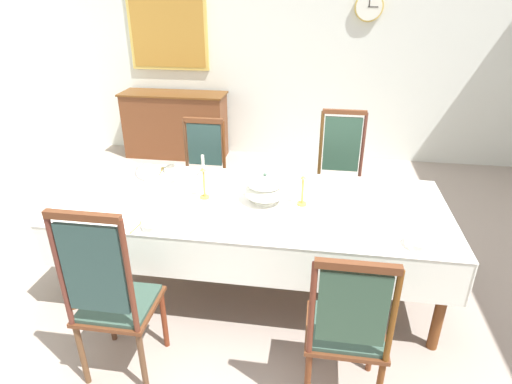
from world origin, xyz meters
TOP-DOWN VIEW (x-y plane):
  - ground at (0.00, 0.00)m, footprint 6.52×5.96m
  - back_wall at (0.00, 3.02)m, footprint 6.52×0.08m
  - dining_table at (0.00, -0.06)m, footprint 2.81×1.15m
  - tablecloth at (0.00, -0.06)m, footprint 2.83×1.17m
  - chair_south_a at (-0.66, -1.05)m, footprint 0.44×0.42m
  - chair_north_a at (-0.66, 0.92)m, footprint 0.44×0.42m
  - chair_south_b at (0.67, -1.04)m, footprint 0.44×0.42m
  - chair_north_b at (0.67, 0.93)m, footprint 0.44×0.42m
  - soup_tureen at (0.09, -0.06)m, footprint 0.30×0.30m
  - candlestick_west at (-0.36, -0.06)m, footprint 0.07×0.07m
  - candlestick_east at (0.36, -0.06)m, footprint 0.07×0.07m
  - bowl_near_left at (-0.76, 0.39)m, footprint 0.17×0.17m
  - bowl_near_right at (-0.57, -0.54)m, footprint 0.18×0.18m
  - bowl_far_left at (1.12, -0.50)m, footprint 0.20×0.20m
  - bowl_far_right at (-1.23, 0.41)m, footprint 0.18×0.18m
  - spoon_primary at (-0.88, 0.42)m, footprint 0.05×0.18m
  - spoon_secondary at (-0.69, -0.51)m, footprint 0.04×0.18m
  - sideboard at (-1.55, 2.70)m, footprint 1.44×0.48m
  - mounted_clock at (0.95, 2.95)m, footprint 0.35×0.06m
  - framed_painting at (-1.63, 2.96)m, footprint 1.08×0.05m

SIDE VIEW (x-z plane):
  - ground at x=0.00m, z-range -0.04..0.00m
  - sideboard at x=-1.55m, z-range 0.00..0.91m
  - chair_north_a at x=-0.66m, z-range 0.02..1.08m
  - chair_south_b at x=0.67m, z-range 0.02..1.08m
  - chair_north_b at x=0.67m, z-range 0.00..1.19m
  - chair_south_a at x=-0.66m, z-range 0.00..1.21m
  - dining_table at x=0.00m, z-range 0.31..1.08m
  - tablecloth at x=0.00m, z-range 0.53..0.86m
  - spoon_primary at x=-0.88m, z-range 0.77..0.78m
  - spoon_secondary at x=-0.69m, z-range 0.77..0.78m
  - bowl_near_left at x=-0.76m, z-range 0.77..0.81m
  - bowl_far_right at x=-1.23m, z-range 0.77..0.81m
  - bowl_near_right at x=-0.57m, z-range 0.77..0.81m
  - bowl_far_left at x=1.12m, z-range 0.77..0.82m
  - soup_tureen at x=0.09m, z-range 0.76..1.00m
  - candlestick_east at x=0.36m, z-range 0.73..1.06m
  - candlestick_west at x=-0.36m, z-range 0.73..1.08m
  - back_wall at x=0.00m, z-range 0.00..3.18m
  - framed_painting at x=-1.63m, z-range 1.17..2.23m
  - mounted_clock at x=0.95m, z-range 1.81..2.16m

